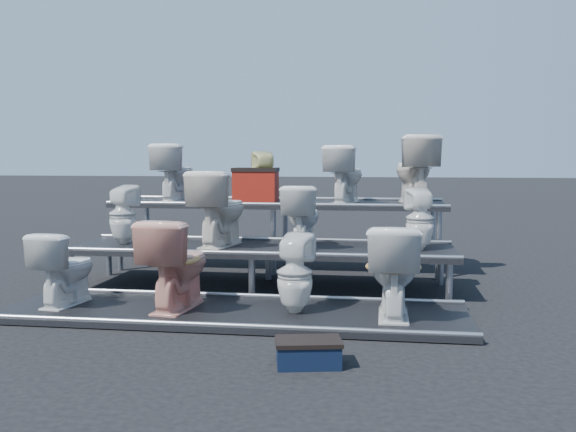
# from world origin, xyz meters

# --- Properties ---
(ground) EXTENTS (80.00, 80.00, 0.00)m
(ground) POSITION_xyz_m (0.00, 0.00, 0.00)
(ground) COLOR black
(ground) RESTS_ON ground
(tier_front) EXTENTS (4.20, 1.20, 0.06)m
(tier_front) POSITION_xyz_m (0.00, -1.30, 0.03)
(tier_front) COLOR black
(tier_front) RESTS_ON ground
(tier_mid) EXTENTS (4.20, 1.20, 0.46)m
(tier_mid) POSITION_xyz_m (0.00, 0.00, 0.23)
(tier_mid) COLOR black
(tier_mid) RESTS_ON ground
(tier_back) EXTENTS (4.20, 1.20, 0.86)m
(tier_back) POSITION_xyz_m (0.00, 1.30, 0.43)
(tier_back) COLOR black
(tier_back) RESTS_ON ground
(toilet_0) EXTENTS (0.47, 0.72, 0.69)m
(toilet_0) POSITION_xyz_m (-1.61, -1.30, 0.41)
(toilet_0) COLOR silver
(toilet_0) RESTS_ON tier_front
(toilet_1) EXTENTS (0.56, 0.86, 0.83)m
(toilet_1) POSITION_xyz_m (-0.53, -1.30, 0.48)
(toilet_1) COLOR #E8A08A
(toilet_1) RESTS_ON tier_front
(toilet_2) EXTENTS (0.37, 0.38, 0.71)m
(toilet_2) POSITION_xyz_m (0.56, -1.30, 0.41)
(toilet_2) COLOR silver
(toilet_2) RESTS_ON tier_front
(toilet_3) EXTENTS (0.45, 0.79, 0.81)m
(toilet_3) POSITION_xyz_m (1.42, -1.30, 0.46)
(toilet_3) COLOR silver
(toilet_3) RESTS_ON tier_front
(toilet_4) EXTENTS (0.37, 0.38, 0.67)m
(toilet_4) POSITION_xyz_m (-1.58, 0.00, 0.79)
(toilet_4) COLOR silver
(toilet_4) RESTS_ON tier_mid
(toilet_5) EXTENTS (0.60, 0.89, 0.83)m
(toilet_5) POSITION_xyz_m (-0.46, 0.00, 0.88)
(toilet_5) COLOR silver
(toilet_5) RESTS_ON tier_mid
(toilet_6) EXTENTS (0.39, 0.68, 0.68)m
(toilet_6) POSITION_xyz_m (0.46, 0.00, 0.80)
(toilet_6) COLOR silver
(toilet_6) RESTS_ON tier_mid
(toilet_7) EXTENTS (0.37, 0.37, 0.66)m
(toilet_7) POSITION_xyz_m (1.71, 0.00, 0.79)
(toilet_7) COLOR silver
(toilet_7) RESTS_ON tier_mid
(toilet_8) EXTENTS (0.49, 0.77, 0.75)m
(toilet_8) POSITION_xyz_m (-1.40, 1.30, 1.24)
(toilet_8) COLOR silver
(toilet_8) RESTS_ON tier_back
(toilet_9) EXTENTS (0.39, 0.40, 0.66)m
(toilet_9) POSITION_xyz_m (-0.20, 1.30, 1.19)
(toilet_9) COLOR beige
(toilet_9) RESTS_ON tier_back
(toilet_10) EXTENTS (0.56, 0.78, 0.73)m
(toilet_10) POSITION_xyz_m (0.84, 1.30, 1.22)
(toilet_10) COLOR silver
(toilet_10) RESTS_ON tier_back
(toilet_11) EXTENTS (0.63, 0.91, 0.85)m
(toilet_11) POSITION_xyz_m (1.71, 1.30, 1.28)
(toilet_11) COLOR silver
(toilet_11) RESTS_ON tier_back
(red_crate) EXTENTS (0.56, 0.46, 0.39)m
(red_crate) POSITION_xyz_m (-0.31, 1.29, 1.06)
(red_crate) COLOR maroon
(red_crate) RESTS_ON tier_back
(step_stool) EXTENTS (0.48, 0.34, 0.16)m
(step_stool) POSITION_xyz_m (0.83, -2.56, 0.08)
(step_stool) COLOR black
(step_stool) RESTS_ON ground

